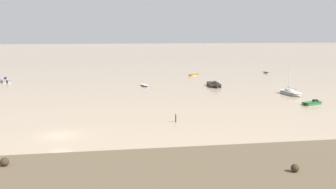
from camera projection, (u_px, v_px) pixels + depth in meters
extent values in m
plane|color=tan|center=(60.00, 135.00, 48.14)|extent=(800.00, 800.00, 0.00)
sphere|color=#372A1C|center=(295.00, 168.00, 34.85)|extent=(0.76, 0.76, 0.76)
sphere|color=#372A1C|center=(5.00, 162.00, 36.40)|extent=(0.84, 0.84, 0.84)
cube|color=#23602D|center=(312.00, 104.00, 68.56)|extent=(3.81, 2.63, 0.69)
cone|color=#23602D|center=(319.00, 103.00, 69.48)|extent=(1.53, 1.69, 1.39)
cube|color=black|center=(312.00, 102.00, 68.53)|extent=(3.89, 2.69, 0.08)
cube|color=black|center=(314.00, 100.00, 68.74)|extent=(0.45, 0.54, 0.38)
cube|color=black|center=(305.00, 104.00, 67.68)|extent=(0.30, 0.34, 0.49)
cube|color=gray|center=(6.00, 81.00, 99.59)|extent=(3.56, 5.15, 0.94)
cone|color=gray|center=(4.00, 80.00, 101.71)|extent=(2.29, 2.06, 1.88)
cube|color=black|center=(6.00, 80.00, 99.58)|extent=(3.63, 5.27, 0.10)
cube|color=black|center=(5.00, 78.00, 100.09)|extent=(0.73, 0.61, 0.52)
cube|color=black|center=(7.00, 82.00, 97.58)|extent=(0.45, 0.41, 0.67)
ellipsoid|color=gold|center=(194.00, 75.00, 114.69)|extent=(4.13, 3.16, 0.63)
cube|color=brown|center=(194.00, 74.00, 114.64)|extent=(3.84, 2.98, 0.08)
cube|color=brown|center=(194.00, 75.00, 114.66)|extent=(0.83, 1.19, 0.06)
cube|color=black|center=(214.00, 85.00, 91.86)|extent=(2.72, 5.82, 1.12)
cone|color=black|center=(216.00, 87.00, 88.94)|extent=(2.35, 1.92, 2.24)
cube|color=brown|center=(214.00, 83.00, 91.73)|extent=(2.77, 5.95, 0.12)
cube|color=brown|center=(215.00, 82.00, 90.87)|extent=(0.78, 0.54, 0.62)
cube|color=black|center=(211.00, 83.00, 94.56)|extent=(0.47, 0.38, 0.79)
ellipsoid|color=navy|center=(144.00, 86.00, 92.25)|extent=(1.98, 3.54, 0.53)
cube|color=silver|center=(144.00, 85.00, 92.21)|extent=(1.89, 3.28, 0.07)
cube|color=silver|center=(144.00, 85.00, 92.23)|extent=(1.05, 0.47, 0.05)
ellipsoid|color=white|center=(266.00, 73.00, 120.98)|extent=(1.24, 3.45, 0.54)
cube|color=black|center=(266.00, 72.00, 120.94)|extent=(1.21, 3.18, 0.07)
cube|color=black|center=(266.00, 73.00, 120.95)|extent=(1.06, 0.24, 0.05)
ellipsoid|color=gray|center=(290.00, 94.00, 79.49)|extent=(2.92, 6.97, 1.17)
cube|color=silver|center=(290.00, 91.00, 79.41)|extent=(2.58, 5.94, 0.12)
cube|color=silver|center=(289.00, 90.00, 79.68)|extent=(1.35, 1.76, 0.42)
cylinder|color=#B7BABF|center=(289.00, 75.00, 79.46)|extent=(0.12, 0.12, 6.41)
cylinder|color=beige|center=(293.00, 88.00, 78.49)|extent=(0.69, 3.72, 0.23)
cylinder|color=#3C3323|center=(176.00, 118.00, 55.20)|extent=(0.18, 0.18, 1.38)
cylinder|color=silver|center=(176.00, 114.00, 55.10)|extent=(0.22, 0.22, 0.08)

